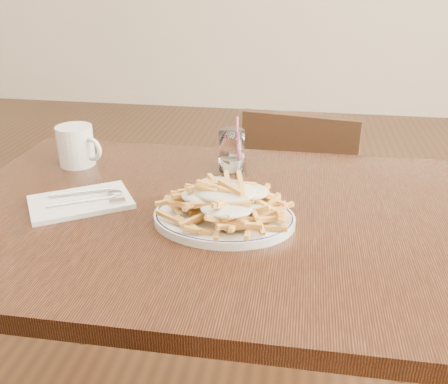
% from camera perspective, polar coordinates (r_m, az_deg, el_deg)
% --- Properties ---
extents(table, '(1.20, 0.80, 0.75)m').
position_cam_1_polar(table, '(1.13, -0.87, -5.70)').
color(table, black).
rests_on(table, ground).
extents(chair_far, '(0.43, 0.43, 0.81)m').
position_cam_1_polar(chair_far, '(1.80, 8.63, -1.28)').
color(chair_far, black).
rests_on(chair_far, ground).
extents(fries_plate, '(0.36, 0.34, 0.02)m').
position_cam_1_polar(fries_plate, '(1.04, 0.00, -2.98)').
color(fries_plate, silver).
rests_on(fries_plate, table).
extents(loaded_fries, '(0.26, 0.22, 0.07)m').
position_cam_1_polar(loaded_fries, '(1.02, 0.00, -0.55)').
color(loaded_fries, '#C38B3B').
rests_on(loaded_fries, fries_plate).
extents(napkin, '(0.26, 0.24, 0.01)m').
position_cam_1_polar(napkin, '(1.16, -16.08, -1.10)').
color(napkin, silver).
rests_on(napkin, table).
extents(cutlery, '(0.18, 0.14, 0.01)m').
position_cam_1_polar(cutlery, '(1.17, -16.03, -0.60)').
color(cutlery, silver).
rests_on(cutlery, napkin).
extents(water_glass, '(0.07, 0.07, 0.15)m').
position_cam_1_polar(water_glass, '(1.29, 0.87, 4.50)').
color(water_glass, white).
rests_on(water_glass, table).
extents(coffee_mug, '(0.13, 0.10, 0.11)m').
position_cam_1_polar(coffee_mug, '(1.38, -16.50, 5.08)').
color(coffee_mug, silver).
rests_on(coffee_mug, table).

